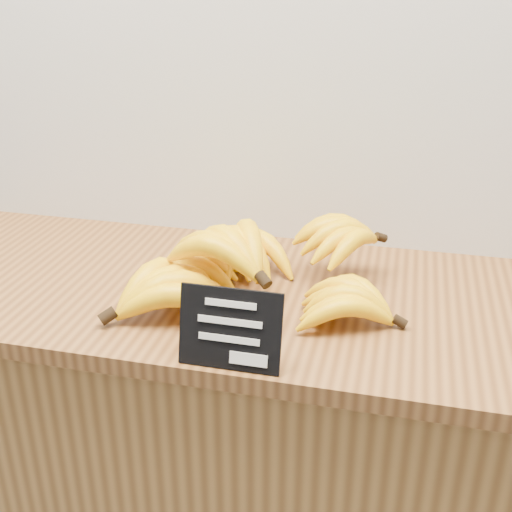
# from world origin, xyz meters

# --- Properties ---
(counter) EXTENTS (1.48, 0.50, 0.90)m
(counter) POSITION_xyz_m (-0.03, 2.75, 0.45)
(counter) COLOR olive
(counter) RESTS_ON ground
(counter_top) EXTENTS (1.45, 0.54, 0.03)m
(counter_top) POSITION_xyz_m (-0.03, 2.75, 0.92)
(counter_top) COLOR brown
(counter_top) RESTS_ON counter
(chalkboard_sign) EXTENTS (0.15, 0.03, 0.12)m
(chalkboard_sign) POSITION_xyz_m (-0.02, 2.51, 0.99)
(chalkboard_sign) COLOR black
(chalkboard_sign) RESTS_ON counter_top
(banana_pile) EXTENTS (0.51, 0.37, 0.13)m
(banana_pile) POSITION_xyz_m (-0.07, 2.73, 0.98)
(banana_pile) COLOR yellow
(banana_pile) RESTS_ON counter_top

